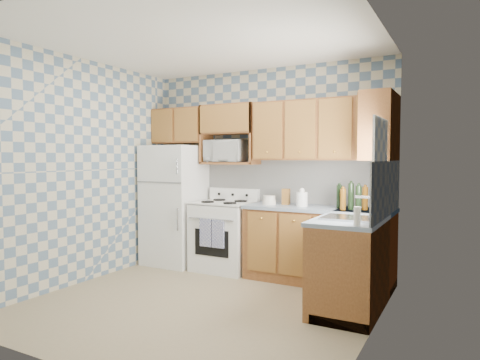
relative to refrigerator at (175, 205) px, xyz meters
name	(u,v)px	position (x,y,z in m)	size (l,w,h in m)	color
floor	(202,303)	(1.27, -1.25, -0.84)	(3.40, 3.40, 0.00)	#847357
back_wall	(266,170)	(1.27, 0.35, 0.51)	(3.40, 0.02, 2.70)	slate
right_wall	(372,177)	(2.97, -1.25, 0.51)	(0.02, 3.20, 2.70)	slate
backsplash_back	(294,182)	(1.68, 0.34, 0.36)	(2.60, 0.01, 0.56)	silver
backsplash_right	(387,189)	(2.96, -0.45, 0.36)	(0.01, 1.60, 0.56)	silver
refrigerator	(175,205)	(0.00, 0.00, 0.00)	(0.75, 0.70, 1.68)	white
stove_body	(224,237)	(0.80, 0.03, -0.39)	(0.76, 0.65, 0.90)	white
cooktop	(224,203)	(0.80, 0.03, 0.07)	(0.76, 0.65, 0.03)	silver
backguard	(234,194)	(0.80, 0.30, 0.16)	(0.76, 0.08, 0.17)	white
dish_towel_left	(206,233)	(0.73, -0.32, -0.29)	(0.17, 0.03, 0.36)	navy
dish_towel_right	(218,234)	(0.91, -0.32, -0.29)	(0.17, 0.03, 0.36)	navy
base_cabinets_back	(318,246)	(2.10, 0.05, -0.40)	(1.75, 0.60, 0.88)	brown
base_cabinets_right	(356,260)	(2.67, -0.45, -0.40)	(0.60, 1.60, 0.88)	brown
countertop_back	(318,209)	(2.10, 0.05, 0.06)	(1.77, 0.63, 0.04)	slate
countertop_right	(356,217)	(2.67, -0.45, 0.06)	(0.63, 1.60, 0.04)	slate
upper_cabinets_back	(322,130)	(2.10, 0.19, 1.01)	(1.75, 0.33, 0.74)	brown
upper_cabinets_fridge	(181,126)	(-0.02, 0.19, 1.13)	(0.82, 0.33, 0.50)	brown
upper_cabinets_right	(380,127)	(2.81, 0.00, 1.01)	(0.33, 0.70, 0.74)	brown
microwave_shelf	(230,163)	(0.80, 0.19, 0.60)	(0.80, 0.33, 0.03)	brown
microwave	(226,151)	(0.74, 0.20, 0.76)	(0.55, 0.37, 0.30)	white
sink	(349,219)	(2.67, -0.80, 0.09)	(0.48, 0.40, 0.03)	#B7B7BC
window	(380,164)	(2.96, -0.80, 0.61)	(0.02, 0.66, 0.86)	white
bottle_0	(351,196)	(2.51, -0.03, 0.23)	(0.07, 0.07, 0.30)	black
bottle_1	(359,198)	(2.61, -0.09, 0.22)	(0.07, 0.07, 0.28)	black
bottle_2	(365,198)	(2.66, 0.01, 0.21)	(0.07, 0.07, 0.26)	#63390C
bottle_3	(343,199)	(2.44, -0.11, 0.20)	(0.07, 0.07, 0.24)	#63390C
bottle_4	(339,197)	(2.36, 0.03, 0.22)	(0.07, 0.07, 0.27)	black
knife_block	(286,197)	(1.66, 0.10, 0.18)	(0.09, 0.09, 0.20)	brown
electric_kettle	(302,199)	(1.91, 0.00, 0.17)	(0.14, 0.14, 0.17)	white
food_containers	(269,200)	(1.47, 0.00, 0.14)	(0.17, 0.17, 0.11)	beige
soap_bottle	(357,216)	(2.85, -1.20, 0.17)	(0.06, 0.06, 0.17)	beige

